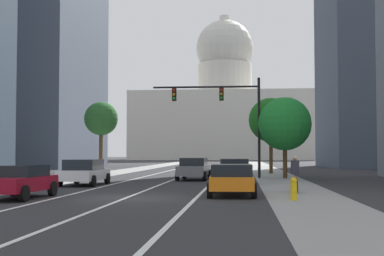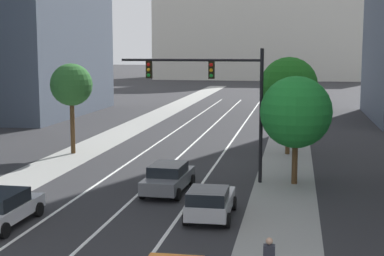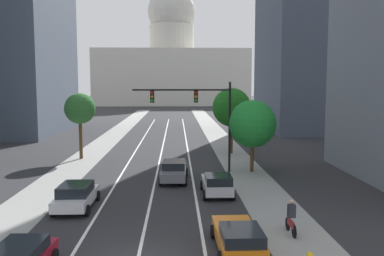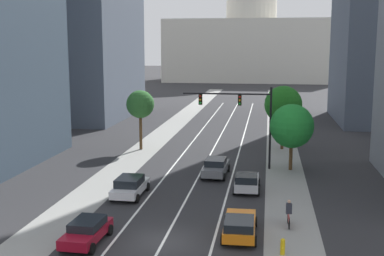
{
  "view_description": "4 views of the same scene",
  "coord_description": "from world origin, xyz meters",
  "px_view_note": "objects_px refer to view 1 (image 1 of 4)",
  "views": [
    {
      "loc": [
        4.71,
        -22.17,
        1.84
      ],
      "look_at": [
        1.8,
        9.59,
        3.33
      ],
      "focal_mm": 50.65,
      "sensor_mm": 36.0,
      "label": 1
    },
    {
      "loc": [
        7.9,
        -13.7,
        7.48
      ],
      "look_at": [
        2.84,
        14.25,
        3.54
      ],
      "focal_mm": 54.13,
      "sensor_mm": 36.0,
      "label": 2
    },
    {
      "loc": [
        1.64,
        -16.18,
        7.32
      ],
      "look_at": [
        2.84,
        16.43,
        3.87
      ],
      "focal_mm": 39.38,
      "sensor_mm": 36.0,
      "label": 3
    },
    {
      "loc": [
        5.75,
        -26.92,
        11.18
      ],
      "look_at": [
        -1.17,
        18.53,
        3.55
      ],
      "focal_mm": 47.02,
      "sensor_mm": 36.0,
      "label": 4
    }
  ],
  "objects_px": {
    "cyclist": "(295,174)",
    "street_tree_near_left": "(101,119)",
    "car_white": "(84,172)",
    "traffic_signal_mast": "(227,107)",
    "fire_hydrant": "(294,189)",
    "car_orange": "(232,179)",
    "car_silver": "(235,171)",
    "car_crimson": "(19,181)",
    "car_gray": "(194,168)",
    "street_tree_far_right": "(271,120)",
    "street_tree_mid_right": "(285,124)",
    "capitol_building": "(225,112)"
  },
  "relations": [
    {
      "from": "car_silver",
      "to": "car_crimson",
      "type": "height_order",
      "value": "car_silver"
    },
    {
      "from": "capitol_building",
      "to": "car_crimson",
      "type": "height_order",
      "value": "capitol_building"
    },
    {
      "from": "cyclist",
      "to": "street_tree_near_left",
      "type": "xyz_separation_m",
      "value": [
        -14.92,
        21.38,
        4.03
      ]
    },
    {
      "from": "traffic_signal_mast",
      "to": "street_tree_mid_right",
      "type": "relative_size",
      "value": 1.34
    },
    {
      "from": "fire_hydrant",
      "to": "street_tree_near_left",
      "type": "relative_size",
      "value": 0.14
    },
    {
      "from": "car_white",
      "to": "street_tree_near_left",
      "type": "distance_m",
      "value": 17.51
    },
    {
      "from": "car_orange",
      "to": "car_white",
      "type": "bearing_deg",
      "value": 50.16
    },
    {
      "from": "car_crimson",
      "to": "street_tree_near_left",
      "type": "height_order",
      "value": "street_tree_near_left"
    },
    {
      "from": "car_silver",
      "to": "car_white",
      "type": "distance_m",
      "value": 8.94
    },
    {
      "from": "car_crimson",
      "to": "street_tree_near_left",
      "type": "xyz_separation_m",
      "value": [
        -3.45,
        25.77,
        4.15
      ]
    },
    {
      "from": "car_crimson",
      "to": "fire_hydrant",
      "type": "bearing_deg",
      "value": -87.85
    },
    {
      "from": "fire_hydrant",
      "to": "cyclist",
      "type": "bearing_deg",
      "value": 83.8
    },
    {
      "from": "car_orange",
      "to": "car_crimson",
      "type": "distance_m",
      "value": 8.83
    },
    {
      "from": "street_tree_far_right",
      "to": "street_tree_mid_right",
      "type": "xyz_separation_m",
      "value": [
        0.53,
        -9.17,
        -0.85
      ]
    },
    {
      "from": "street_tree_near_left",
      "to": "traffic_signal_mast",
      "type": "bearing_deg",
      "value": -30.62
    },
    {
      "from": "car_white",
      "to": "traffic_signal_mast",
      "type": "relative_size",
      "value": 0.56
    },
    {
      "from": "car_orange",
      "to": "car_crimson",
      "type": "xyz_separation_m",
      "value": [
        -8.56,
        -2.17,
        0.0
      ]
    },
    {
      "from": "street_tree_far_right",
      "to": "street_tree_near_left",
      "type": "bearing_deg",
      "value": -170.64
    },
    {
      "from": "car_orange",
      "to": "car_crimson",
      "type": "bearing_deg",
      "value": 103.33
    },
    {
      "from": "car_gray",
      "to": "traffic_signal_mast",
      "type": "bearing_deg",
      "value": -33.03
    },
    {
      "from": "car_silver",
      "to": "car_white",
      "type": "bearing_deg",
      "value": 106.07
    },
    {
      "from": "street_tree_near_left",
      "to": "car_orange",
      "type": "bearing_deg",
      "value": -63.02
    },
    {
      "from": "car_orange",
      "to": "street_tree_near_left",
      "type": "distance_m",
      "value": 26.8
    },
    {
      "from": "car_gray",
      "to": "street_tree_mid_right",
      "type": "height_order",
      "value": "street_tree_mid_right"
    },
    {
      "from": "car_silver",
      "to": "fire_hydrant",
      "type": "height_order",
      "value": "car_silver"
    },
    {
      "from": "car_silver",
      "to": "street_tree_near_left",
      "type": "xyz_separation_m",
      "value": [
        -12.01,
        14.12,
        4.1
      ]
    },
    {
      "from": "capitol_building",
      "to": "fire_hydrant",
      "type": "distance_m",
      "value": 133.82
    },
    {
      "from": "car_white",
      "to": "car_orange",
      "type": "bearing_deg",
      "value": -128.55
    },
    {
      "from": "car_white",
      "to": "traffic_signal_mast",
      "type": "height_order",
      "value": "traffic_signal_mast"
    },
    {
      "from": "cyclist",
      "to": "street_tree_far_right",
      "type": "bearing_deg",
      "value": -2.34
    },
    {
      "from": "traffic_signal_mast",
      "to": "fire_hydrant",
      "type": "relative_size",
      "value": 8.83
    },
    {
      "from": "street_tree_far_right",
      "to": "street_tree_near_left",
      "type": "distance_m",
      "value": 15.3
    },
    {
      "from": "street_tree_near_left",
      "to": "car_silver",
      "type": "bearing_deg",
      "value": -49.61
    },
    {
      "from": "car_white",
      "to": "fire_hydrant",
      "type": "height_order",
      "value": "car_white"
    },
    {
      "from": "car_crimson",
      "to": "traffic_signal_mast",
      "type": "height_order",
      "value": "traffic_signal_mast"
    },
    {
      "from": "car_silver",
      "to": "car_orange",
      "type": "relative_size",
      "value": 0.87
    },
    {
      "from": "capitol_building",
      "to": "car_orange",
      "type": "distance_m",
      "value": 131.57
    },
    {
      "from": "car_crimson",
      "to": "cyclist",
      "type": "xyz_separation_m",
      "value": [
        11.47,
        4.39,
        0.13
      ]
    },
    {
      "from": "car_white",
      "to": "traffic_signal_mast",
      "type": "bearing_deg",
      "value": -37.95
    },
    {
      "from": "car_silver",
      "to": "street_tree_mid_right",
      "type": "height_order",
      "value": "street_tree_mid_right"
    },
    {
      "from": "car_white",
      "to": "fire_hydrant",
      "type": "bearing_deg",
      "value": -129.06
    },
    {
      "from": "street_tree_near_left",
      "to": "capitol_building",
      "type": "bearing_deg",
      "value": 85.88
    },
    {
      "from": "capitol_building",
      "to": "car_gray",
      "type": "distance_m",
      "value": 117.75
    },
    {
      "from": "car_white",
      "to": "street_tree_far_right",
      "type": "xyz_separation_m",
      "value": [
        11.65,
        19.16,
        4.07
      ]
    },
    {
      "from": "car_orange",
      "to": "fire_hydrant",
      "type": "relative_size",
      "value": 5.09
    },
    {
      "from": "cyclist",
      "to": "street_tree_far_right",
      "type": "xyz_separation_m",
      "value": [
        0.17,
        23.87,
        3.99
      ]
    },
    {
      "from": "car_orange",
      "to": "car_gray",
      "type": "bearing_deg",
      "value": 10.78
    },
    {
      "from": "car_gray",
      "to": "street_tree_far_right",
      "type": "height_order",
      "value": "street_tree_far_right"
    },
    {
      "from": "car_orange",
      "to": "cyclist",
      "type": "xyz_separation_m",
      "value": [
        2.91,
        2.21,
        0.13
      ]
    },
    {
      "from": "car_silver",
      "to": "car_crimson",
      "type": "relative_size",
      "value": 0.95
    }
  ]
}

